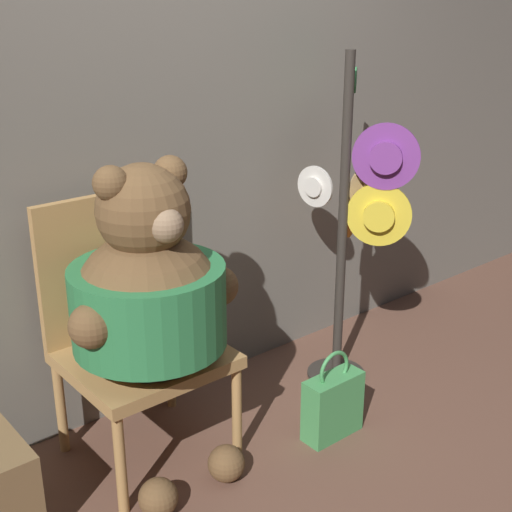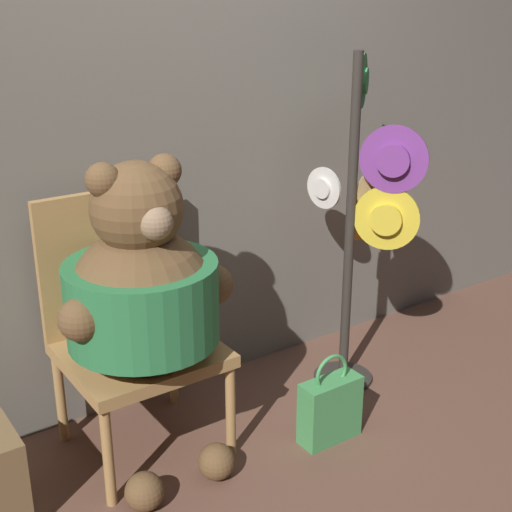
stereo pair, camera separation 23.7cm
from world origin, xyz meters
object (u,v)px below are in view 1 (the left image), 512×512
teddy_bear (149,297)px  handbag_on_ground (333,404)px  chair (130,325)px  hat_display_rack (358,210)px

teddy_bear → handbag_on_ground: (0.68, -0.29, -0.58)m
chair → teddy_bear: teddy_bear is taller
chair → handbag_on_ground: 0.90m
chair → teddy_bear: 0.27m
teddy_bear → handbag_on_ground: bearing=-23.5°
chair → handbag_on_ground: size_ratio=2.63×
teddy_bear → handbag_on_ground: teddy_bear is taller
hat_display_rack → teddy_bear: bearing=-179.1°
chair → teddy_bear: size_ratio=0.84×
hat_display_rack → handbag_on_ground: (-0.44, -0.31, -0.69)m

